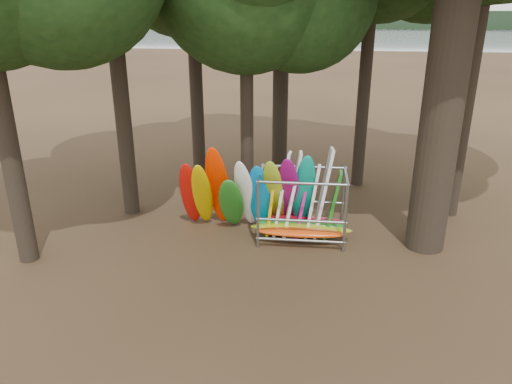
# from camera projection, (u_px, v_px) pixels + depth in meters

# --- Properties ---
(ground) EXTENTS (120.00, 120.00, 0.00)m
(ground) POSITION_uv_depth(u_px,v_px,m) (270.00, 255.00, 14.78)
(ground) COLOR #47331E
(ground) RESTS_ON ground
(lake) EXTENTS (160.00, 160.00, 0.00)m
(lake) POSITION_uv_depth(u_px,v_px,m) (305.00, 50.00, 70.27)
(lake) COLOR gray
(lake) RESTS_ON ground
(far_shore) EXTENTS (160.00, 4.00, 4.00)m
(far_shore) POSITION_uv_depth(u_px,v_px,m) (309.00, 19.00, 115.77)
(far_shore) COLOR black
(far_shore) RESTS_ON ground
(kayak_row) EXTENTS (4.43, 2.21, 3.14)m
(kayak_row) POSITION_uv_depth(u_px,v_px,m) (248.00, 195.00, 15.70)
(kayak_row) COLOR #B20E08
(kayak_row) RESTS_ON ground
(storage_rack) EXTENTS (3.17, 1.50, 2.92)m
(storage_rack) POSITION_uv_depth(u_px,v_px,m) (302.00, 209.00, 15.46)
(storage_rack) COLOR slate
(storage_rack) RESTS_ON ground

